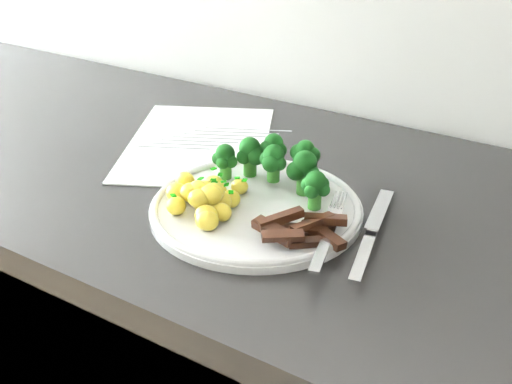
{
  "coord_description": "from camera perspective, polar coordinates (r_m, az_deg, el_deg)",
  "views": [
    {
      "loc": [
        0.39,
        1.01,
        1.31
      ],
      "look_at": [
        0.03,
        1.6,
        0.94
      ],
      "focal_mm": 43.17,
      "sensor_mm": 36.0,
      "label": 1
    }
  ],
  "objects": [
    {
      "name": "plate",
      "position": [
        0.8,
        0.0,
        -1.4
      ],
      "size": [
        0.28,
        0.28,
        0.02
      ],
      "color": "silver",
      "rests_on": "counter"
    },
    {
      "name": "broccoli",
      "position": [
        0.83,
        2.1,
        2.89
      ],
      "size": [
        0.18,
        0.1,
        0.06
      ],
      "color": "#245F19",
      "rests_on": "plate"
    },
    {
      "name": "knife",
      "position": [
        0.74,
        10.37,
        -4.62
      ],
      "size": [
        0.06,
        0.21,
        0.02
      ],
      "color": "silver",
      "rests_on": "plate"
    },
    {
      "name": "fork",
      "position": [
        0.73,
        6.68,
        -3.84
      ],
      "size": [
        0.06,
        0.18,
        0.02
      ],
      "color": "silver",
      "rests_on": "plate"
    },
    {
      "name": "recipe_paper",
      "position": [
        1.0,
        -5.32,
        4.61
      ],
      "size": [
        0.33,
        0.38,
        0.0
      ],
      "color": "white",
      "rests_on": "counter"
    },
    {
      "name": "beef_strips",
      "position": [
        0.73,
        4.26,
        -3.46
      ],
      "size": [
        0.11,
        0.1,
        0.03
      ],
      "color": "black",
      "rests_on": "plate"
    },
    {
      "name": "potatoes",
      "position": [
        0.78,
        -4.72,
        -0.5
      ],
      "size": [
        0.11,
        0.12,
        0.04
      ],
      "color": "#DBBB4E",
      "rests_on": "plate"
    }
  ]
}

